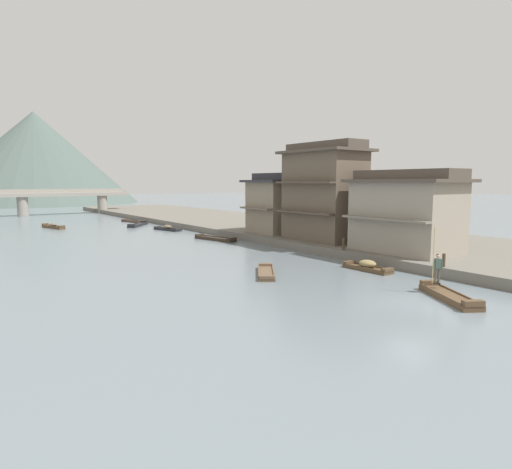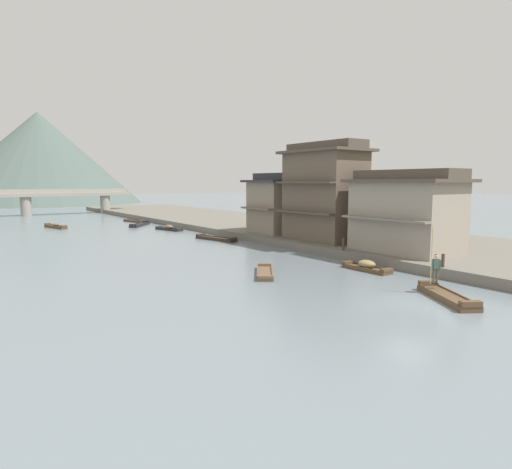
{
  "view_description": "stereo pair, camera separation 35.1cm",
  "coord_description": "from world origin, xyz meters",
  "px_view_note": "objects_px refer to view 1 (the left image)",
  "views": [
    {
      "loc": [
        -18.66,
        -12.7,
        5.93
      ],
      "look_at": [
        2.86,
        17.24,
        1.54
      ],
      "focal_mm": 30.98,
      "sensor_mm": 36.0,
      "label": 1
    },
    {
      "loc": [
        -18.37,
        -12.91,
        5.93
      ],
      "look_at": [
        2.86,
        17.24,
        1.54
      ],
      "focal_mm": 30.98,
      "sensor_mm": 36.0,
      "label": 2
    }
  ],
  "objects_px": {
    "house_waterfront_second": "(324,192)",
    "mooring_post_dock_mid": "(343,244)",
    "boat_foreground_poled": "(449,296)",
    "boat_moored_nearest": "(132,221)",
    "boat_moored_third": "(367,267)",
    "boat_upstream_distant": "(167,228)",
    "boat_midriver_upstream": "(266,273)",
    "house_waterfront_tall": "(281,203)",
    "house_waterfront_nearest": "(406,212)",
    "boat_midriver_drifting": "(215,239)",
    "boat_moored_far": "(138,225)",
    "boatman_person": "(437,265)",
    "stone_bridge": "(64,198)",
    "boat_moored_second": "(53,227)",
    "mooring_post_dock_near": "(444,260)"
  },
  "relations": [
    {
      "from": "house_waterfront_second",
      "to": "mooring_post_dock_mid",
      "type": "bearing_deg",
      "value": -119.69
    },
    {
      "from": "boat_foreground_poled",
      "to": "house_waterfront_second",
      "type": "distance_m",
      "value": 19.01
    },
    {
      "from": "boat_moored_nearest",
      "to": "boat_moored_third",
      "type": "bearing_deg",
      "value": -90.01
    },
    {
      "from": "boat_moored_nearest",
      "to": "boat_upstream_distant",
      "type": "distance_m",
      "value": 13.41
    },
    {
      "from": "boat_midriver_upstream",
      "to": "house_waterfront_tall",
      "type": "height_order",
      "value": "house_waterfront_tall"
    },
    {
      "from": "boat_moored_third",
      "to": "house_waterfront_second",
      "type": "xyz_separation_m",
      "value": [
        5.05,
        9.41,
        4.73
      ]
    },
    {
      "from": "house_waterfront_nearest",
      "to": "boat_midriver_drifting",
      "type": "bearing_deg",
      "value": 106.78
    },
    {
      "from": "boat_moored_far",
      "to": "boatman_person",
      "type": "bearing_deg",
      "value": -90.48
    },
    {
      "from": "boat_moored_far",
      "to": "boat_upstream_distant",
      "type": "height_order",
      "value": "boat_upstream_distant"
    },
    {
      "from": "boat_moored_far",
      "to": "house_waterfront_tall",
      "type": "xyz_separation_m",
      "value": [
        7.29,
        -21.71,
        3.55
      ]
    },
    {
      "from": "house_waterfront_second",
      "to": "boat_moored_third",
      "type": "bearing_deg",
      "value": -118.21
    },
    {
      "from": "house_waterfront_nearest",
      "to": "house_waterfront_tall",
      "type": "height_order",
      "value": "same"
    },
    {
      "from": "house_waterfront_tall",
      "to": "boat_moored_third",
      "type": "bearing_deg",
      "value": -109.39
    },
    {
      "from": "boatman_person",
      "to": "boat_upstream_distant",
      "type": "distance_m",
      "value": 37.27
    },
    {
      "from": "boat_midriver_upstream",
      "to": "stone_bridge",
      "type": "distance_m",
      "value": 63.98
    },
    {
      "from": "house_waterfront_tall",
      "to": "boatman_person",
      "type": "bearing_deg",
      "value": -108.61
    },
    {
      "from": "boat_moored_nearest",
      "to": "house_waterfront_tall",
      "type": "height_order",
      "value": "house_waterfront_tall"
    },
    {
      "from": "boatman_person",
      "to": "boat_midriver_drifting",
      "type": "distance_m",
      "value": 25.89
    },
    {
      "from": "boat_moored_nearest",
      "to": "boat_midriver_drifting",
      "type": "height_order",
      "value": "boat_midriver_drifting"
    },
    {
      "from": "boat_moored_far",
      "to": "boat_midriver_upstream",
      "type": "distance_m",
      "value": 35.65
    },
    {
      "from": "boat_moored_nearest",
      "to": "stone_bridge",
      "type": "bearing_deg",
      "value": 101.38
    },
    {
      "from": "house_waterfront_tall",
      "to": "boat_moored_nearest",
      "type": "bearing_deg",
      "value": 101.79
    },
    {
      "from": "boat_midriver_drifting",
      "to": "boat_moored_second",
      "type": "bearing_deg",
      "value": 116.5
    },
    {
      "from": "house_waterfront_tall",
      "to": "mooring_post_dock_near",
      "type": "xyz_separation_m",
      "value": [
        -3.81,
        -20.82,
        -2.59
      ]
    },
    {
      "from": "stone_bridge",
      "to": "house_waterfront_second",
      "type": "bearing_deg",
      "value": -80.56
    },
    {
      "from": "mooring_post_dock_mid",
      "to": "boat_moored_third",
      "type": "bearing_deg",
      "value": -116.2
    },
    {
      "from": "boat_moored_third",
      "to": "boat_midriver_upstream",
      "type": "height_order",
      "value": "boat_moored_third"
    },
    {
      "from": "boat_upstream_distant",
      "to": "house_waterfront_nearest",
      "type": "bearing_deg",
      "value": -79.2
    },
    {
      "from": "boat_moored_nearest",
      "to": "boat_midriver_upstream",
      "type": "xyz_separation_m",
      "value": [
        -6.35,
        -41.46,
        0.0
      ]
    },
    {
      "from": "boat_midriver_upstream",
      "to": "house_waterfront_nearest",
      "type": "distance_m",
      "value": 12.34
    },
    {
      "from": "boat_moored_third",
      "to": "boat_midriver_upstream",
      "type": "xyz_separation_m",
      "value": [
        -6.34,
        2.93,
        -0.15
      ]
    },
    {
      "from": "boatman_person",
      "to": "house_waterfront_second",
      "type": "bearing_deg",
      "value": 66.23
    },
    {
      "from": "boatman_person",
      "to": "boat_midriver_upstream",
      "type": "distance_m",
      "value": 10.31
    },
    {
      "from": "boat_foreground_poled",
      "to": "boat_moored_second",
      "type": "xyz_separation_m",
      "value": [
        -8.91,
        49.13,
        0.05
      ]
    },
    {
      "from": "boat_moored_third",
      "to": "house_waterfront_tall",
      "type": "height_order",
      "value": "house_waterfront_tall"
    },
    {
      "from": "boat_moored_nearest",
      "to": "boat_moored_third",
      "type": "height_order",
      "value": "boat_moored_third"
    },
    {
      "from": "boat_foreground_poled",
      "to": "boat_midriver_upstream",
      "type": "height_order",
      "value": "boat_foreground_poled"
    },
    {
      "from": "boatman_person",
      "to": "boat_moored_second",
      "type": "xyz_separation_m",
      "value": [
        -9.55,
        48.0,
        -1.32
      ]
    },
    {
      "from": "boatman_person",
      "to": "boat_moored_second",
      "type": "height_order",
      "value": "boatman_person"
    },
    {
      "from": "boat_moored_nearest",
      "to": "boat_moored_far",
      "type": "distance_m",
      "value": 6.32
    },
    {
      "from": "boat_moored_third",
      "to": "house_waterfront_nearest",
      "type": "xyz_separation_m",
      "value": [
        5.29,
        0.9,
        3.42
      ]
    },
    {
      "from": "boat_midriver_upstream",
      "to": "house_waterfront_nearest",
      "type": "height_order",
      "value": "house_waterfront_nearest"
    },
    {
      "from": "house_waterfront_tall",
      "to": "mooring_post_dock_near",
      "type": "distance_m",
      "value": 21.33
    },
    {
      "from": "house_waterfront_nearest",
      "to": "boat_upstream_distant",
      "type": "bearing_deg",
      "value": 100.8
    },
    {
      "from": "boat_moored_nearest",
      "to": "house_waterfront_second",
      "type": "bearing_deg",
      "value": -81.81
    },
    {
      "from": "boat_foreground_poled",
      "to": "boat_moored_far",
      "type": "relative_size",
      "value": 0.94
    },
    {
      "from": "boat_midriver_drifting",
      "to": "boatman_person",
      "type": "bearing_deg",
      "value": -93.35
    },
    {
      "from": "house_waterfront_tall",
      "to": "mooring_post_dock_near",
      "type": "relative_size",
      "value": 8.26
    },
    {
      "from": "house_waterfront_tall",
      "to": "boat_midriver_drifting",
      "type": "bearing_deg",
      "value": 153.8
    },
    {
      "from": "boat_moored_second",
      "to": "boat_foreground_poled",
      "type": "bearing_deg",
      "value": -79.72
    }
  ]
}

